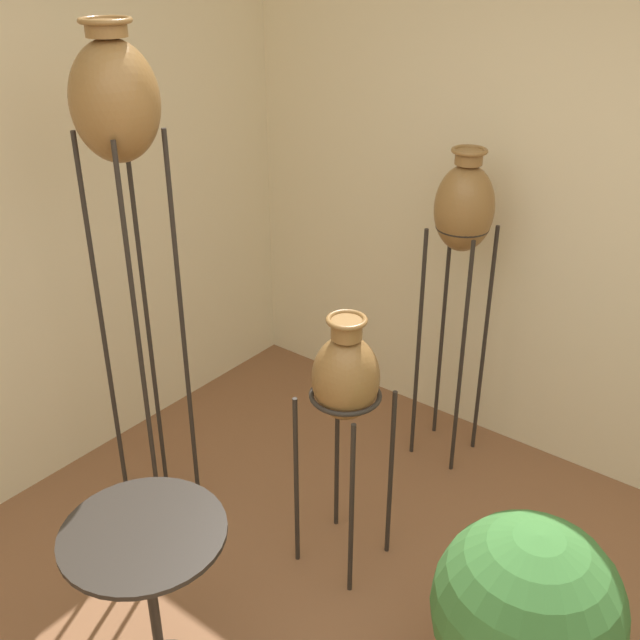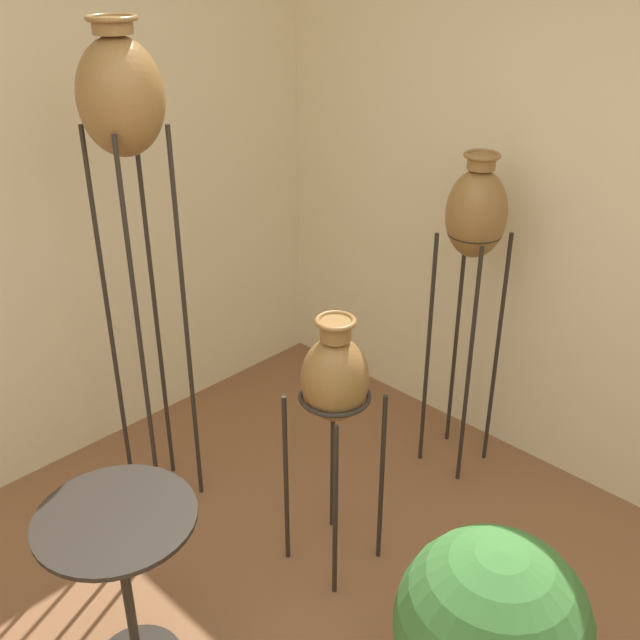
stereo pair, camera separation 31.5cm
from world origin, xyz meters
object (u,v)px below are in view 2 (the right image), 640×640
at_px(vase_stand_medium, 476,221).
at_px(vase_stand_short, 335,382).
at_px(vase_stand_tall, 122,110).
at_px(side_table, 122,559).
at_px(potted_plant, 490,637).

distance_m(vase_stand_medium, vase_stand_short, 1.02).
bearing_deg(vase_stand_medium, vase_stand_short, -177.92).
bearing_deg(vase_stand_tall, vase_stand_short, -73.45).
bearing_deg(vase_stand_short, side_table, 170.92).
height_order(vase_stand_medium, potted_plant, vase_stand_medium).
bearing_deg(vase_stand_short, vase_stand_medium, 2.08).
relative_size(vase_stand_tall, vase_stand_medium, 1.35).
bearing_deg(vase_stand_medium, potted_plant, -141.34).
distance_m(vase_stand_short, side_table, 0.98).
xyz_separation_m(vase_stand_tall, vase_stand_short, (0.26, -0.87, -0.94)).
height_order(vase_stand_tall, potted_plant, vase_stand_tall).
distance_m(vase_stand_medium, side_table, 1.99).
bearing_deg(side_table, vase_stand_tall, 48.35).
bearing_deg(vase_stand_medium, side_table, 176.57).
bearing_deg(vase_stand_medium, vase_stand_tall, 145.03).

